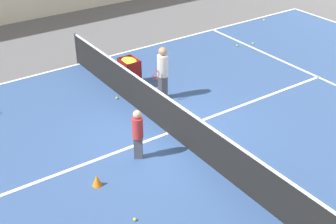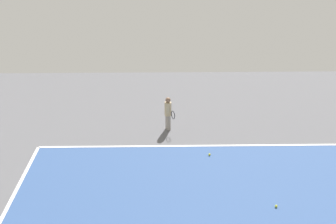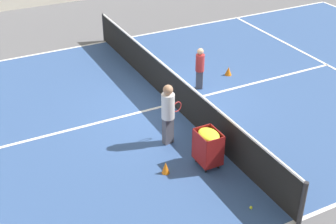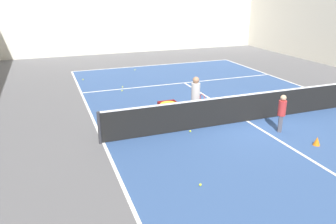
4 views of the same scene
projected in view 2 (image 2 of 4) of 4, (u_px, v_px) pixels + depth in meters
The scene contains 4 objects.
line_baseline_near at pixel (211, 146), 14.80m from camera, with size 10.91×0.10×0.00m, color white.
player_near_baseline at pixel (168, 111), 15.67m from camera, with size 0.38×0.54×1.16m.
tennis_ball_4 at pixel (210, 154), 14.19m from camera, with size 0.07×0.07×0.07m, color yellow.
tennis_ball_7 at pixel (276, 206), 11.67m from camera, with size 0.07×0.07×0.07m, color yellow.
Camera 2 is at (1.62, 2.21, 6.75)m, focal length 50.00 mm.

